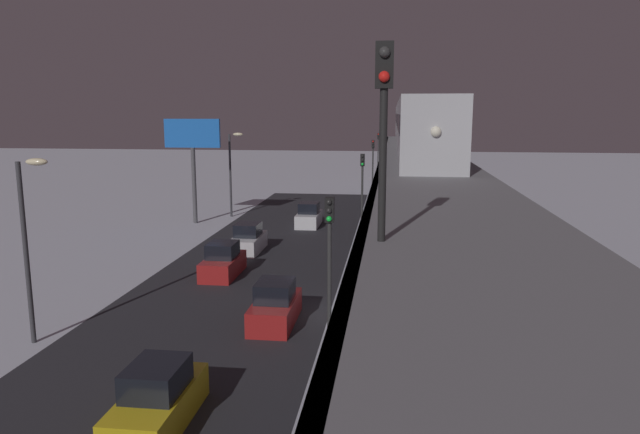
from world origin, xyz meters
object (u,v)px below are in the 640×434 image
Objects in this scene: sedan_red_2 at (275,306)px; sedan_yellow at (158,401)px; traffic_light_mid at (362,183)px; commercial_billboard at (193,144)px; sedan_red at (223,262)px; rail_signal at (384,108)px; traffic_light_near at (329,257)px; sedan_white at (309,216)px; sedan_white_2 at (248,240)px; subway_train at (413,123)px; traffic_light_distant at (378,148)px; traffic_light_far at (373,160)px.

sedan_red_2 and sedan_yellow have the same top height.
commercial_billboard is (14.60, -4.50, 2.63)m from traffic_light_mid.
rail_signal is at bearing 115.33° from sedan_red.
traffic_light_near is at bearing 90.00° from traffic_light_mid.
rail_signal reaches higher than commercial_billboard.
sedan_yellow is at bearing -90.00° from sedan_white.
sedan_white_2 is 13.43m from commercial_billboard.
subway_train is 13.29× the size of sedan_white_2.
sedan_white is at bearing 90.00° from sedan_yellow.
rail_signal is 0.62× the size of traffic_light_mid.
sedan_white is 27.88m from traffic_light_near.
sedan_red is at bearing 82.45° from traffic_light_distant.
traffic_light_distant is at bearing 87.40° from sedan_red_2.
sedan_red_2 is at bearing 81.12° from traffic_light_mid.
sedan_red_2 is 0.94× the size of sedan_yellow.
rail_signal is 0.96× the size of sedan_white.
traffic_light_mid is 45.36m from traffic_light_distant.
sedan_red_2 is at bearing -68.93° from rail_signal.
sedan_white is at bearing -179.51° from commercial_billboard.
sedan_white_2 is at bearing -90.00° from sedan_red.
traffic_light_distant reaches higher than sedan_white.
sedan_red is 8.67m from sedan_red_2.
commercial_billboard is (9.90, 0.08, 6.03)m from sedan_white.
sedan_red_2 is at bearing 116.91° from commercial_billboard.
sedan_white_2 is at bearing -106.01° from sedan_white.
traffic_light_distant is 0.72× the size of commercial_billboard.
traffic_light_mid is (-7.50, -5.17, 3.40)m from sedan_white_2.
commercial_billboard reaches higher than sedan_red.
rail_signal reaches higher than sedan_white.
rail_signal is 39.56m from commercial_billboard.
sedan_red_2 is at bearing 76.04° from subway_train.
sedan_red_2 is at bearing 87.40° from traffic_light_distant.
traffic_light_mid is at bearing -44.31° from sedan_white.
rail_signal is 0.62× the size of traffic_light_distant.
sedan_red is 13.91m from traffic_light_mid.
rail_signal is at bearing 87.25° from subway_train.
sedan_red is 0.45× the size of commercial_billboard.
commercial_billboard is at bearing 116.91° from sedan_red_2.
traffic_light_far is at bearing -90.00° from traffic_light_mid.
commercial_billboard is at bearing 51.22° from traffic_light_far.
sedan_white_2 is 19.35m from traffic_light_near.
sedan_yellow is at bearing -101.32° from sedan_red_2.
traffic_light_far reaches higher than sedan_white_2.
traffic_light_distant is at bearing -98.44° from sedan_white_2.
traffic_light_near is at bearing -54.89° from sedan_red_2.
sedan_white is 1.00× the size of sedan_white_2.
rail_signal is 11.60m from sedan_yellow.
traffic_light_near is (-7.50, 17.51, 3.40)m from sedan_white_2.
sedan_red is (9.51, -20.09, -8.69)m from rail_signal.
sedan_yellow is at bearing 86.31° from traffic_light_distant.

